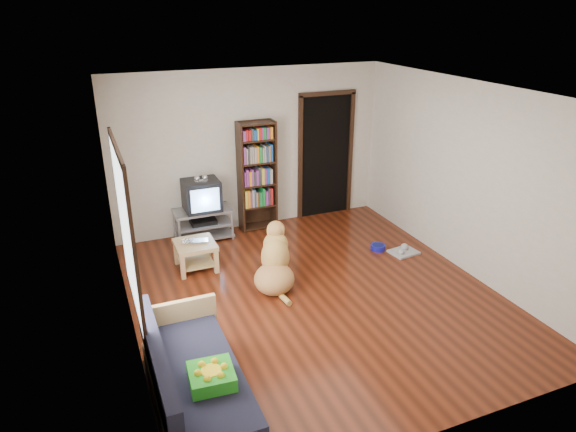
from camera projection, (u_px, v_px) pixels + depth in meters
name	position (u px, v px, depth m)	size (l,w,h in m)	color
ground	(314.00, 295.00, 6.65)	(5.00, 5.00, 0.00)	#59200F
ceiling	(319.00, 91.00, 5.65)	(5.00, 5.00, 0.00)	white
wall_back	(250.00, 150.00, 8.28)	(4.50, 4.50, 0.00)	beige
wall_front	(453.00, 307.00, 4.01)	(4.50, 4.50, 0.00)	beige
wall_left	(122.00, 231.00, 5.36)	(5.00, 5.00, 0.00)	beige
wall_right	(467.00, 179.00, 6.94)	(5.00, 5.00, 0.00)	beige
green_cushion	(212.00, 376.00, 4.48)	(0.39, 0.39, 0.13)	green
laptop	(195.00, 243.00, 7.14)	(0.36, 0.23, 0.03)	silver
dog_bowl	(378.00, 247.00, 7.86)	(0.22, 0.22, 0.08)	#151692
grey_rag	(404.00, 252.00, 7.76)	(0.40, 0.32, 0.03)	#A9A9A9
window	(126.00, 231.00, 4.86)	(0.03, 1.46, 1.70)	white
doorway	(326.00, 153.00, 8.81)	(1.03, 0.05, 2.19)	black
tv_stand	(203.00, 223.00, 8.15)	(0.90, 0.45, 0.50)	#99999E
crt_tv	(201.00, 194.00, 7.99)	(0.55, 0.52, 0.58)	black
bookshelf	(257.00, 170.00, 8.28)	(0.60, 0.30, 1.80)	black
sofa	(194.00, 384.00, 4.71)	(0.80, 1.80, 0.80)	tan
coffee_table	(195.00, 250.00, 7.22)	(0.55, 0.55, 0.40)	tan
dog	(275.00, 264.00, 6.79)	(0.73, 1.02, 0.85)	#BC7C48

